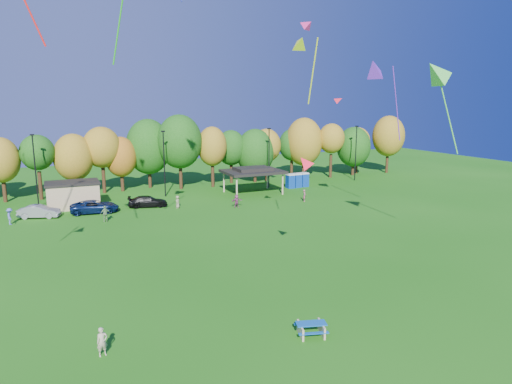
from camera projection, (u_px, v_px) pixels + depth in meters
name	position (u px, v px, depth m)	size (l,w,h in m)	color
ground	(291.00, 325.00, 26.90)	(160.00, 160.00, 0.00)	#19600F
tree_line	(134.00, 151.00, 66.02)	(93.57, 10.55, 11.15)	black
lamp_posts	(164.00, 161.00, 62.51)	(64.50, 0.25, 9.09)	black
utility_building	(73.00, 194.00, 56.51)	(6.30, 4.30, 3.25)	tan
pavilion	(253.00, 171.00, 65.01)	(8.20, 6.20, 3.77)	tan
porta_potties	(297.00, 180.00, 69.98)	(3.75, 1.44, 2.18)	#0B3596
picnic_table	(311.00, 328.00, 25.63)	(2.02, 1.82, 0.73)	tan
kite_flyer	(102.00, 342.00, 23.48)	(0.57, 0.37, 1.55)	tan
car_b	(39.00, 212.00, 51.56)	(1.55, 4.45, 1.47)	gray
car_c	(95.00, 207.00, 53.86)	(2.54, 5.50, 1.53)	#0C1D48
car_d	(148.00, 201.00, 56.98)	(1.94, 4.78, 1.39)	black
far_person_1	(105.00, 214.00, 49.81)	(1.06, 0.44, 1.81)	#688F57
far_person_2	(237.00, 201.00, 56.67)	(1.52, 0.48, 1.64)	#893967
far_person_3	(10.00, 216.00, 48.72)	(1.15, 0.66, 1.78)	#545CB9
far_person_4	(304.00, 196.00, 60.09)	(0.57, 0.38, 1.57)	#AC5168
far_person_5	(178.00, 202.00, 56.34)	(0.76, 0.50, 1.56)	gray
kite_0	(436.00, 73.00, 35.08)	(4.84, 2.60, 7.82)	#4ECC48
kite_4	(375.00, 69.00, 46.18)	(5.16, 3.17, 8.73)	#8129DE
kite_6	(305.00, 163.00, 31.92)	(1.71, 1.70, 1.37)	#FD0E29
kite_9	(301.00, 43.00, 34.71)	(1.54, 3.29, 5.45)	#DDF419
kite_11	(339.00, 100.00, 58.16)	(1.68, 1.61, 1.36)	red
kite_12	(304.00, 25.00, 46.97)	(1.91, 2.03, 1.66)	#DC2472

